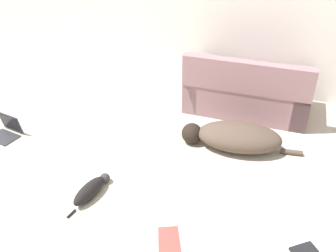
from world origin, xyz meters
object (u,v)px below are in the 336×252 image
at_px(cat, 91,189).
at_px(laptop_open, 8,129).
at_px(book_black, 304,250).
at_px(dog, 235,137).
at_px(couch, 247,92).

bearing_deg(cat, laptop_open, 76.79).
bearing_deg(laptop_open, book_black, -0.07).
xyz_separation_m(dog, laptop_open, (-2.68, -0.70, -0.07)).
bearing_deg(laptop_open, cat, -12.33).
distance_m(cat, book_black, 2.02).
distance_m(couch, cat, 2.50).
bearing_deg(cat, couch, -18.16).
relative_size(dog, laptop_open, 3.67).
relative_size(couch, cat, 2.56).
bearing_deg(cat, book_black, -81.04).
xyz_separation_m(couch, dog, (0.04, -0.93, -0.12)).
distance_m(dog, book_black, 1.55).
bearing_deg(laptop_open, dog, 23.93).
relative_size(cat, laptop_open, 1.65).
bearing_deg(book_black, laptop_open, 170.58).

